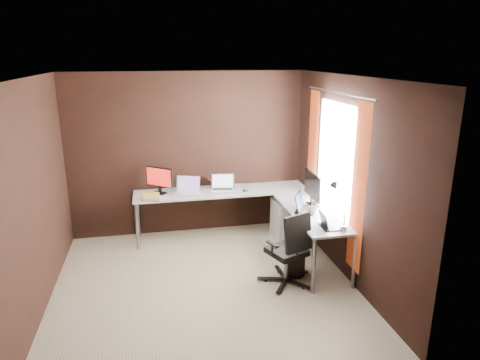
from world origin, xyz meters
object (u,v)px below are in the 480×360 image
object	(u,v)px
monitor_right	(312,187)
desk_lamp	(338,200)
monitor_left	(159,179)
wastebasket	(295,263)
laptop_black_small	(327,224)
laptop_white	(187,189)
drawer_pedestal	(288,220)
laptop_silver	(223,187)
book_stack	(151,197)
office_chair	(288,263)
laptop_black_big	(304,207)

from	to	relation	value
monitor_right	desk_lamp	size ratio (longest dim) A/B	0.97
monitor_left	wastebasket	bearing A→B (deg)	-4.43
monitor_left	laptop_black_small	world-z (taller)	monitor_left
monitor_right	desk_lamp	world-z (taller)	desk_lamp
laptop_white	desk_lamp	world-z (taller)	desk_lamp
drawer_pedestal	monitor_right	distance (m)	0.90
laptop_white	laptop_silver	distance (m)	0.54
drawer_pedestal	book_stack	bearing A→B (deg)	175.75
laptop_silver	office_chair	world-z (taller)	laptop_silver
laptop_white	monitor_right	bearing A→B (deg)	-10.07
laptop_white	laptop_black_big	distance (m)	1.81
monitor_left	laptop_white	xyz separation A→B (m)	(0.41, -0.05, -0.17)
office_chair	wastebasket	world-z (taller)	office_chair
monitor_left	laptop_silver	bearing A→B (deg)	35.60
desk_lamp	wastebasket	xyz separation A→B (m)	(-0.39, 0.31, -0.94)
monitor_right	laptop_black_big	distance (m)	0.33
laptop_black_small	book_stack	world-z (taller)	laptop_black_small
laptop_white	desk_lamp	xyz separation A→B (m)	(1.61, -1.77, 0.31)
laptop_black_big	wastebasket	bearing A→B (deg)	178.72
book_stack	wastebasket	world-z (taller)	book_stack
laptop_white	office_chair	xyz separation A→B (m)	(1.07, -1.64, -0.50)
laptop_white	laptop_black_small	distance (m)	2.28
laptop_white	office_chair	distance (m)	2.02
laptop_black_small	desk_lamp	size ratio (longest dim) A/B	0.50
laptop_black_small	wastebasket	bearing A→B (deg)	56.39
monitor_right	wastebasket	size ratio (longest dim) A/B	1.81
monitor_right	office_chair	distance (m)	1.17
monitor_left	laptop_black_big	xyz separation A→B (m)	(1.85, -1.14, -0.17)
laptop_black_big	monitor_right	bearing A→B (deg)	-14.93
book_stack	wastebasket	distance (m)	2.24
laptop_silver	desk_lamp	distance (m)	2.10
laptop_black_big	office_chair	size ratio (longest dim) A/B	0.46
drawer_pedestal	laptop_black_big	size ratio (longest dim) A/B	1.37
drawer_pedestal	laptop_white	world-z (taller)	laptop_white
monitor_right	laptop_white	xyz separation A→B (m)	(-1.63, 0.91, -0.21)
monitor_left	desk_lamp	bearing A→B (deg)	-3.62
laptop_silver	laptop_black_small	bearing A→B (deg)	-48.97
monitor_left	laptop_black_big	distance (m)	2.18
monitor_right	book_stack	size ratio (longest dim) A/B	2.03
office_chair	wastebasket	size ratio (longest dim) A/B	3.05
laptop_silver	book_stack	distance (m)	1.10
monitor_right	laptop_silver	distance (m)	1.44
laptop_white	drawer_pedestal	bearing A→B (deg)	5.43
monitor_right	laptop_white	bearing A→B (deg)	62.35
desk_lamp	laptop_black_big	bearing A→B (deg)	117.81
book_stack	desk_lamp	size ratio (longest dim) A/B	0.48
drawer_pedestal	laptop_silver	xyz separation A→B (m)	(-0.94, 0.37, 0.48)
laptop_silver	laptop_black_small	distance (m)	1.97
monitor_left	office_chair	xyz separation A→B (m)	(1.47, -1.69, -0.68)
office_chair	wastebasket	distance (m)	0.27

